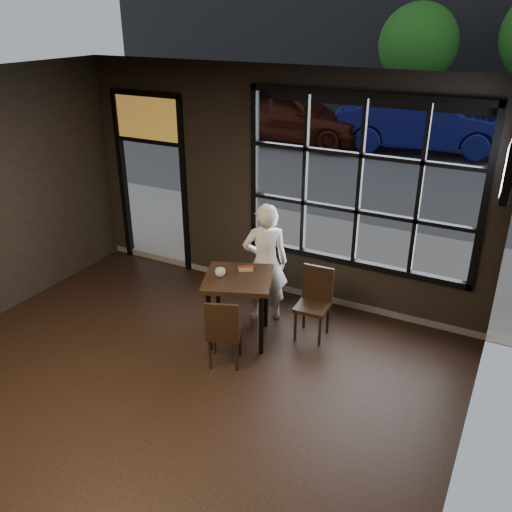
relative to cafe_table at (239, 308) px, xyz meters
The scene contains 15 objects.
floor 2.17m from the cafe_table, 95.50° to the right, with size 6.00×7.00×0.02m, color black.
ceiling 3.49m from the cafe_table, 95.50° to the right, with size 6.00×7.00×0.02m, color black.
wall_right 3.69m from the cafe_table, 37.02° to the right, with size 0.04×7.00×3.20m, color black.
window_frame 2.19m from the cafe_table, 54.38° to the left, with size 3.06×0.12×2.28m, color black.
stained_transom 3.30m from the cafe_table, 148.87° to the left, with size 1.20×0.06×0.70m, color orange.
street_asphalt 21.90m from the cafe_table, 90.53° to the left, with size 60.00×41.00×0.04m, color #545456.
cafe_table is the anchor object (origin of this frame).
chair_near 0.54m from the cafe_table, 77.99° to the right, with size 0.38×0.38×0.88m, color black.
chair_window 0.92m from the cafe_table, 29.95° to the left, with size 0.40×0.40×0.91m, color black.
man 0.71m from the cafe_table, 83.94° to the left, with size 0.59×0.39×1.63m, color white.
hotdog 0.50m from the cafe_table, 89.53° to the left, with size 0.20×0.08×0.06m, color tan, non-canonical shape.
cup 0.53m from the cafe_table, 156.60° to the right, with size 0.12×0.12×0.10m, color silver.
navy_car 10.80m from the cafe_table, 90.32° to the left, with size 1.70×4.88×1.61m, color #0B0F48.
maroon_car 10.86m from the cafe_table, 110.73° to the left, with size 1.83×4.55×1.55m, color #351008.
tree_left 12.91m from the cafe_table, 93.97° to the left, with size 2.37×2.37×4.04m.
Camera 1 is at (3.11, -2.97, 3.82)m, focal length 38.00 mm.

